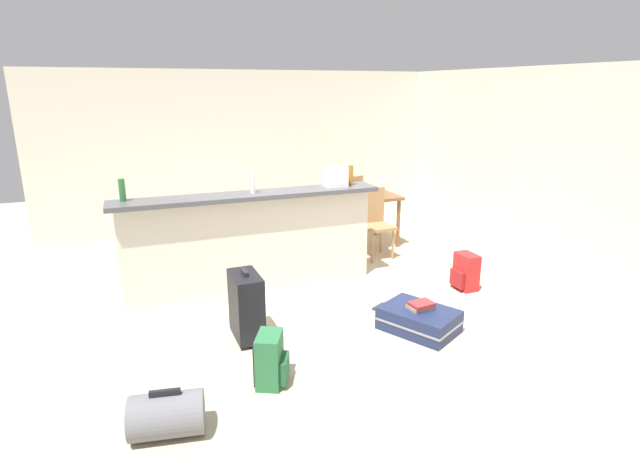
# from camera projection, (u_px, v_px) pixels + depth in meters

# --- Properties ---
(ground_plane) EXTENTS (13.00, 13.00, 0.05)m
(ground_plane) POSITION_uv_depth(u_px,v_px,m) (323.00, 295.00, 5.63)
(ground_plane) COLOR #BCAD8E
(wall_back) EXTENTS (6.60, 0.10, 2.50)m
(wall_back) POSITION_uv_depth(u_px,v_px,m) (253.00, 151.00, 8.02)
(wall_back) COLOR silver
(wall_back) RESTS_ON ground_plane
(wall_right) EXTENTS (0.10, 6.00, 2.50)m
(wall_right) POSITION_uv_depth(u_px,v_px,m) (528.00, 164.00, 6.62)
(wall_right) COLOR silver
(wall_right) RESTS_ON ground_plane
(partition_half_wall) EXTENTS (2.80, 0.20, 1.07)m
(partition_half_wall) POSITION_uv_depth(u_px,v_px,m) (252.00, 244.00, 5.61)
(partition_half_wall) COLOR silver
(partition_half_wall) RESTS_ON ground_plane
(bar_countertop) EXTENTS (2.96, 0.40, 0.05)m
(bar_countertop) POSITION_uv_depth(u_px,v_px,m) (250.00, 196.00, 5.45)
(bar_countertop) COLOR #4C4C51
(bar_countertop) RESTS_ON partition_half_wall
(bottle_green) EXTENTS (0.06, 0.06, 0.23)m
(bottle_green) POSITION_uv_depth(u_px,v_px,m) (122.00, 190.00, 5.04)
(bottle_green) COLOR #2D6B38
(bottle_green) RESTS_ON bar_countertop
(bottle_white) EXTENTS (0.06, 0.06, 0.24)m
(bottle_white) POSITION_uv_depth(u_px,v_px,m) (253.00, 182.00, 5.42)
(bottle_white) COLOR silver
(bottle_white) RESTS_ON bar_countertop
(bottle_amber) EXTENTS (0.06, 0.06, 0.24)m
(bottle_amber) POSITION_uv_depth(u_px,v_px,m) (351.00, 175.00, 5.87)
(bottle_amber) COLOR #9E661E
(bottle_amber) RESTS_ON bar_countertop
(grocery_bag) EXTENTS (0.26, 0.18, 0.22)m
(grocery_bag) POSITION_uv_depth(u_px,v_px,m) (335.00, 177.00, 5.79)
(grocery_bag) COLOR silver
(grocery_bag) RESTS_ON bar_countertop
(dining_table) EXTENTS (1.10, 0.80, 0.74)m
(dining_table) POSITION_uv_depth(u_px,v_px,m) (358.00, 201.00, 7.21)
(dining_table) COLOR brown
(dining_table) RESTS_ON ground_plane
(dining_chair_near_partition) EXTENTS (0.42, 0.42, 0.93)m
(dining_chair_near_partition) POSITION_uv_depth(u_px,v_px,m) (374.00, 219.00, 6.74)
(dining_chair_near_partition) COLOR #9E754C
(dining_chair_near_partition) RESTS_ON ground_plane
(dining_chair_far_side) EXTENTS (0.46, 0.46, 0.93)m
(dining_chair_far_side) POSITION_uv_depth(u_px,v_px,m) (348.00, 202.00, 7.78)
(dining_chair_far_side) COLOR #9E754C
(dining_chair_far_side) RESTS_ON ground_plane
(suitcase_flat_navy) EXTENTS (0.76, 0.89, 0.22)m
(suitcase_flat_navy) POSITION_uv_depth(u_px,v_px,m) (419.00, 320.00, 4.73)
(suitcase_flat_navy) COLOR #1E284C
(suitcase_flat_navy) RESTS_ON ground_plane
(suitcase_upright_black) EXTENTS (0.25, 0.44, 0.67)m
(suitcase_upright_black) POSITION_uv_depth(u_px,v_px,m) (246.00, 305.00, 4.52)
(suitcase_upright_black) COLOR black
(suitcase_upright_black) RESTS_ON ground_plane
(backpack_red) EXTENTS (0.25, 0.28, 0.42)m
(backpack_red) POSITION_uv_depth(u_px,v_px,m) (465.00, 272.00, 5.69)
(backpack_red) COLOR red
(backpack_red) RESTS_ON ground_plane
(backpack_green) EXTENTS (0.32, 0.33, 0.42)m
(backpack_green) POSITION_uv_depth(u_px,v_px,m) (271.00, 360.00, 3.86)
(backpack_green) COLOR #286B3D
(backpack_green) RESTS_ON ground_plane
(duffel_bag_grey) EXTENTS (0.53, 0.38, 0.34)m
(duffel_bag_grey) POSITION_uv_depth(u_px,v_px,m) (167.00, 415.00, 3.29)
(duffel_bag_grey) COLOR slate
(duffel_bag_grey) RESTS_ON ground_plane
(book_stack) EXTENTS (0.24, 0.19, 0.07)m
(book_stack) POSITION_uv_depth(u_px,v_px,m) (421.00, 305.00, 4.70)
(book_stack) COLOR tan
(book_stack) RESTS_ON suitcase_flat_navy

